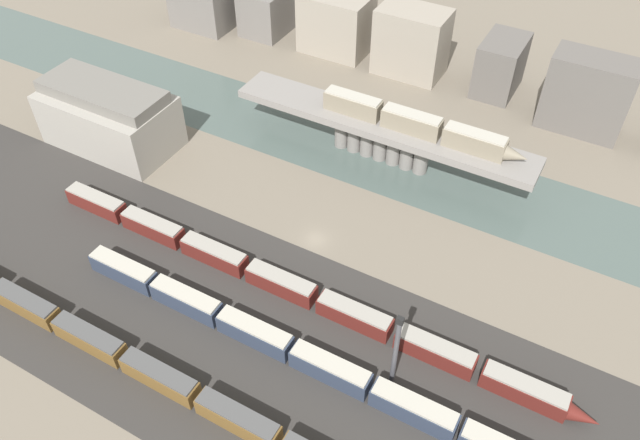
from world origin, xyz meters
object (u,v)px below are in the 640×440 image
at_px(train_yard_far, 290,287).
at_px(train_yard_near, 132,362).
at_px(warehouse_building, 109,117).
at_px(signal_tower, 396,350).
at_px(train_yard_mid, 301,355).
at_px(train_on_bridge, 418,124).

bearing_deg(train_yard_far, train_yard_near, -119.01).
xyz_separation_m(warehouse_building, signal_tower, (75.61, -24.27, 1.13)).
bearing_deg(train_yard_far, train_yard_mid, -52.13).
distance_m(train_yard_near, signal_tower, 39.01).
bearing_deg(train_yard_near, warehouse_building, 134.84).
bearing_deg(train_on_bridge, train_yard_near, -105.89).
relative_size(train_yard_far, warehouse_building, 3.63).
relative_size(train_yard_mid, warehouse_building, 3.06).
bearing_deg(train_on_bridge, warehouse_building, -159.10).
bearing_deg(train_on_bridge, train_yard_mid, -86.43).
height_order(train_yard_mid, signal_tower, signal_tower).
bearing_deg(warehouse_building, train_yard_near, -45.16).
bearing_deg(signal_tower, warehouse_building, 162.20).
distance_m(train_yard_mid, warehouse_building, 68.53).
bearing_deg(warehouse_building, train_yard_mid, -24.30).
xyz_separation_m(train_on_bridge, train_yard_mid, (3.16, -50.72, -9.18)).
relative_size(train_on_bridge, train_yard_far, 0.42).
relative_size(warehouse_building, signal_tower, 1.79).
distance_m(train_on_bridge, train_yard_near, 66.97).
distance_m(train_yard_near, train_yard_mid, 25.01).
distance_m(train_on_bridge, train_yard_mid, 51.64).
relative_size(train_yard_mid, train_yard_far, 0.84).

